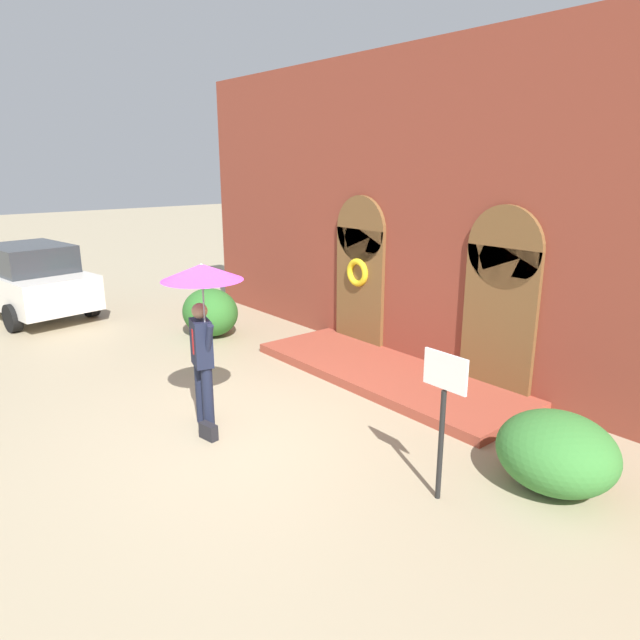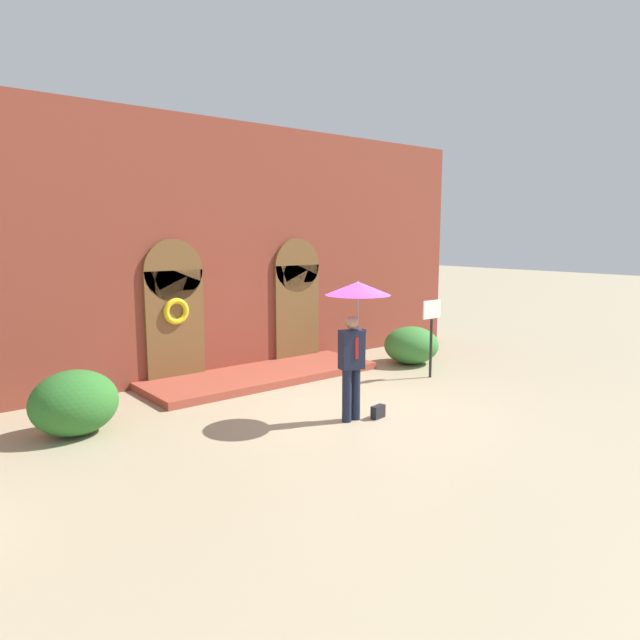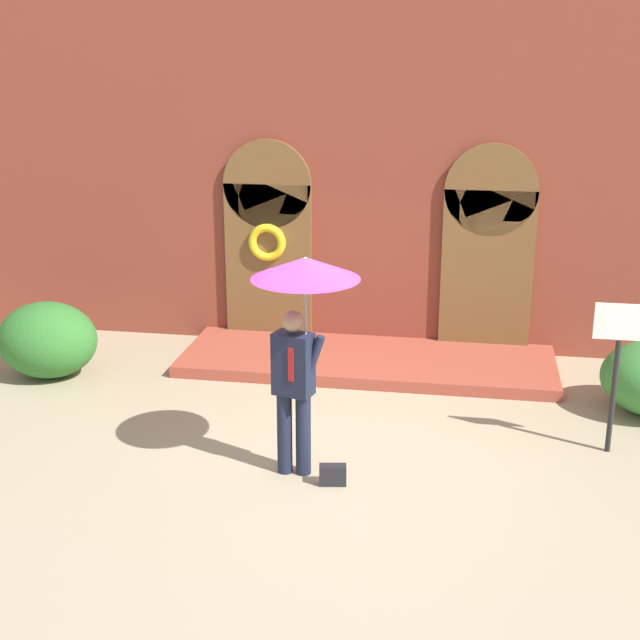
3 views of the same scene
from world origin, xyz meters
name	(u,v)px [view 1 (image 1 of 3)]	position (x,y,z in m)	size (l,w,h in m)	color
ground_plane	(236,427)	(0.00, 0.00, 0.00)	(80.00, 80.00, 0.00)	tan
building_facade	(434,220)	(0.00, 4.15, 2.68)	(14.00, 2.30, 5.60)	brown
person_with_umbrella	(202,296)	(-0.29, -0.26, 1.91)	(1.10, 1.10, 2.36)	#191E33
handbag	(209,431)	(0.06, -0.46, 0.11)	(0.28, 0.12, 0.22)	black
sign_post	(443,403)	(2.98, 0.83, 1.16)	(0.56, 0.06, 1.72)	black
shrub_left	(210,312)	(-4.23, 1.96, 0.52)	(1.36, 1.13, 1.04)	#2D6B28
shrub_right	(557,452)	(3.69, 2.04, 0.45)	(1.37, 1.28, 0.91)	#387A33
parked_car	(29,280)	(-8.57, -0.60, 0.88)	(4.32, 2.46, 1.76)	silver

